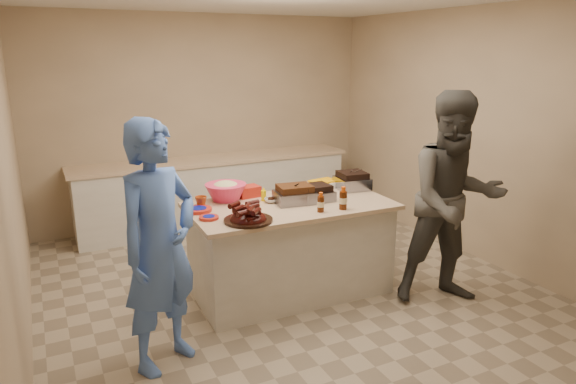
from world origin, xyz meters
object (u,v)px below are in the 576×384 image
coleslaw_bowl (226,200)px  guest_blue (168,361)px  rib_platter (248,221)px  plastic_cup (201,207)px  bbq_bottle_b (343,209)px  guest_gray (445,298)px  bbq_bottle_a (321,212)px  island (290,291)px  mustard_bottle (264,201)px  roasting_pan (352,189)px

coleslaw_bowl → guest_blue: size_ratio=0.21×
rib_platter → plastic_cup: (-0.23, 0.56, 0.00)m
bbq_bottle_b → guest_gray: bearing=-25.7°
bbq_bottle_a → plastic_cup: bearing=146.0°
coleslaw_bowl → guest_gray: 2.25m
rib_platter → coleslaw_bowl: 0.68m
island → bbq_bottle_a: size_ratio=10.58×
island → rib_platter: (-0.54, -0.29, 0.88)m
bbq_bottle_b → mustard_bottle: size_ratio=1.56×
coleslaw_bowl → mustard_bottle: bearing=-30.2°
coleslaw_bowl → bbq_bottle_b: 1.11m
bbq_bottle_a → bbq_bottle_b: size_ratio=0.86×
bbq_bottle_a → guest_blue: size_ratio=0.10×
island → plastic_cup: bearing=162.1°
rib_platter → roasting_pan: bearing=20.1°
island → guest_gray: 1.46m
plastic_cup → island: bearing=-19.3°
plastic_cup → guest_blue: plastic_cup is taller
bbq_bottle_a → guest_gray: size_ratio=0.09×
coleslaw_bowl → mustard_bottle: coleslaw_bowl is taller
bbq_bottle_b → plastic_cup: bearing=150.7°
plastic_cup → coleslaw_bowl: bearing=22.1°
rib_platter → coleslaw_bowl: coleslaw_bowl is taller
roasting_pan → mustard_bottle: bearing=-173.6°
coleslaw_bowl → bbq_bottle_a: size_ratio=2.21×
rib_platter → mustard_bottle: rib_platter is taller
bbq_bottle_b → guest_blue: (-1.68, -0.27, -0.88)m
rib_platter → guest_blue: bearing=-157.7°
rib_platter → guest_gray: bearing=-15.4°
island → bbq_bottle_a: bearing=-67.6°
bbq_bottle_b → rib_platter: bearing=176.1°
island → bbq_bottle_a: 0.95m
bbq_bottle_a → coleslaw_bowl: bearing=130.9°
coleslaw_bowl → bbq_bottle_b: size_ratio=1.90×
guest_blue → rib_platter: bearing=-8.1°
island → plastic_cup: plastic_cup is taller
roasting_pan → guest_gray: size_ratio=0.16×
island → rib_platter: size_ratio=4.57×
bbq_bottle_a → guest_blue: bearing=-168.8°
bbq_bottle_a → guest_blue: 1.73m
guest_blue → guest_gray: bearing=-33.9°
island → mustard_bottle: 0.92m
island → guest_blue: size_ratio=1.02×
bbq_bottle_b → plastic_cup: 1.27m
roasting_pan → rib_platter: bearing=-153.1°
coleslaw_bowl → guest_gray: bearing=-34.0°
island → guest_gray: island is taller
guest_gray → guest_blue: bearing=-164.1°
guest_blue → mustard_bottle: bearing=5.0°
coleslaw_bowl → bbq_bottle_b: (0.83, -0.73, 0.00)m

